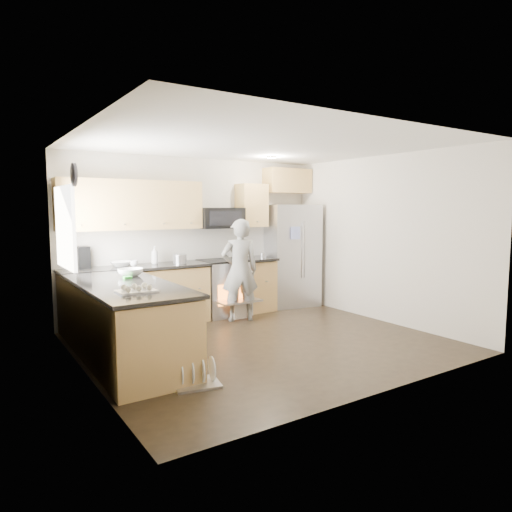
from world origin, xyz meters
TOP-DOWN VIEW (x-y plane):
  - ground at (0.00, 0.00)m, footprint 4.50×4.50m
  - room_shell at (-0.04, 0.02)m, footprint 4.54×4.04m
  - back_cabinet_run at (-0.58, 1.75)m, footprint 4.45×0.64m
  - peninsula at (-1.75, 0.25)m, footprint 0.96×2.36m
  - stove_range at (0.35, 1.69)m, footprint 0.76×0.97m
  - refrigerator at (1.77, 1.70)m, footprint 1.01×0.85m
  - person at (0.37, 1.20)m, footprint 0.68×0.55m
  - dish_rack at (-1.39, -0.85)m, footprint 0.52×0.45m

SIDE VIEW (x-z plane):
  - ground at x=0.00m, z-range 0.00..0.00m
  - dish_rack at x=-1.39m, z-range -0.06..0.21m
  - peninsula at x=-1.75m, z-range -0.05..0.97m
  - stove_range at x=0.35m, z-range -0.22..1.57m
  - person at x=0.37m, z-range 0.00..1.62m
  - refrigerator at x=1.77m, z-range 0.00..1.84m
  - back_cabinet_run at x=-0.58m, z-range -0.29..2.21m
  - room_shell at x=-0.04m, z-range 0.36..2.98m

